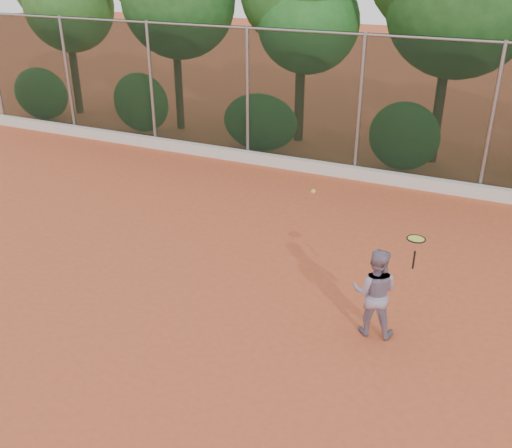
% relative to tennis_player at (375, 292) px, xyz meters
% --- Properties ---
extents(ground, '(80.00, 80.00, 0.00)m').
position_rel_tennis_player_xyz_m(ground, '(-2.05, -0.68, -0.70)').
color(ground, '#C2522D').
rests_on(ground, ground).
extents(concrete_curb, '(24.00, 0.20, 0.30)m').
position_rel_tennis_player_xyz_m(concrete_curb, '(-2.05, 6.14, -0.55)').
color(concrete_curb, silver).
rests_on(concrete_curb, ground).
extents(tennis_player, '(0.74, 0.61, 1.39)m').
position_rel_tennis_player_xyz_m(tennis_player, '(0.00, 0.00, 0.00)').
color(tennis_player, gray).
rests_on(tennis_player, ground).
extents(chainlink_fence, '(24.09, 0.09, 3.50)m').
position_rel_tennis_player_xyz_m(chainlink_fence, '(-2.05, 6.32, 1.16)').
color(chainlink_fence, black).
rests_on(chainlink_fence, ground).
extents(tennis_racket, '(0.30, 0.30, 0.50)m').
position_rel_tennis_player_xyz_m(tennis_racket, '(0.49, -0.09, 0.98)').
color(tennis_racket, black).
rests_on(tennis_racket, ground).
extents(tennis_ball_in_flight, '(0.07, 0.07, 0.07)m').
position_rel_tennis_player_xyz_m(tennis_ball_in_flight, '(-1.17, 0.48, 1.20)').
color(tennis_ball_in_flight, '#BFD22F').
rests_on(tennis_ball_in_flight, ground).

